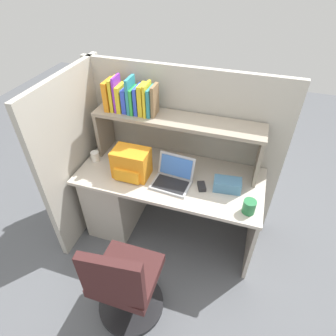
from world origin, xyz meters
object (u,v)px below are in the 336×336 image
tissue_box (227,185)px  office_chair (125,286)px  snack_canister (249,207)px  backpack (131,164)px  computer_mouse (202,186)px  paper_cup (95,156)px  laptop (173,178)px

tissue_box → office_chair: office_chair is taller
office_chair → snack_canister: bearing=-144.2°
backpack → computer_mouse: bearing=2.1°
paper_cup → office_chair: 1.16m
laptop → backpack: backpack is taller
backpack → office_chair: backpack is taller
computer_mouse → office_chair: 0.95m
snack_canister → office_chair: 1.07m
backpack → snack_canister: 1.01m
tissue_box → office_chair: size_ratio=0.24×
snack_canister → laptop: bearing=167.3°
paper_cup → snack_canister: bearing=-8.7°
backpack → computer_mouse: backpack is taller
computer_mouse → tissue_box: (0.20, 0.05, 0.03)m
laptop → backpack: 0.37m
laptop → office_chair: laptop is taller
laptop → computer_mouse: (0.24, 0.01, -0.03)m
snack_canister → office_chair: office_chair is taller
laptop → paper_cup: size_ratio=3.62×
backpack → snack_canister: (1.00, -0.13, -0.07)m
laptop → tissue_box: laptop is taller
computer_mouse → paper_cup: paper_cup is taller
laptop → computer_mouse: size_ratio=3.17×
paper_cup → office_chair: bearing=-53.2°
office_chair → computer_mouse: bearing=-119.5°
paper_cup → snack_canister: snack_canister is taller
laptop → computer_mouse: bearing=1.7°
paper_cup → tissue_box: tissue_box is taller
laptop → office_chair: bearing=-97.7°
snack_canister → tissue_box: bearing=134.3°
computer_mouse → office_chair: size_ratio=0.11×
laptop → paper_cup: 0.77m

